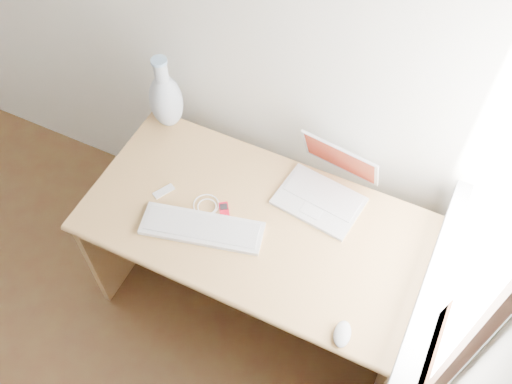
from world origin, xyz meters
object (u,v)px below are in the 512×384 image
at_px(desk, 266,233).
at_px(vase, 166,99).
at_px(laptop, 324,187).
at_px(external_keyboard, 202,228).

height_order(desk, vase, vase).
distance_m(desk, laptop, 0.35).
bearing_deg(desk, vase, 159.22).
xyz_separation_m(desk, laptop, (0.18, 0.15, 0.26)).
distance_m(desk, external_keyboard, 0.35).
xyz_separation_m(desk, external_keyboard, (-0.18, -0.21, 0.22)).
bearing_deg(external_keyboard, desk, 35.28).
height_order(laptop, external_keyboard, laptop).
height_order(desk, laptop, laptop).
relative_size(desk, laptop, 3.85).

